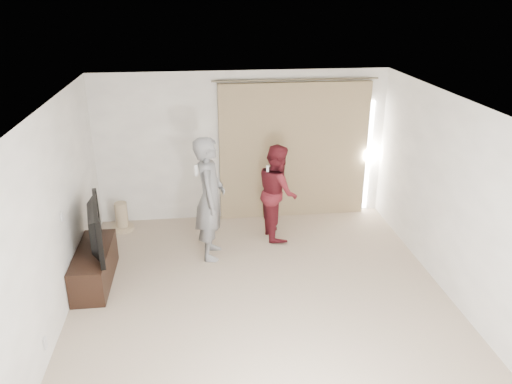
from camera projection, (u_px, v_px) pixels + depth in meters
floor at (263, 302)px, 6.58m from camera, size 5.50×5.50×0.00m
wall_back at (242, 147)px, 8.61m from camera, size 5.00×0.04×2.60m
wall_left at (51, 223)px, 5.81m from camera, size 0.04×5.50×2.60m
ceiling at (264, 107)px, 5.60m from camera, size 5.00×5.50×0.01m
curtain at (295, 151)px, 8.69m from camera, size 2.80×0.11×2.46m
tv_console at (94, 266)px, 6.95m from camera, size 0.45×1.30×0.50m
tv at (89, 228)px, 6.72m from camera, size 0.40×1.19×0.68m
scratching_post at (122, 219)px, 8.48m from camera, size 0.37×0.37×0.50m
person_man at (210, 199)px, 7.39m from camera, size 0.52×0.73×1.90m
person_woman at (278, 191)px, 8.08m from camera, size 0.67×0.82×1.57m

